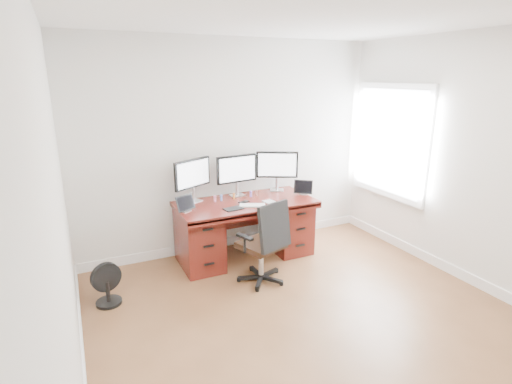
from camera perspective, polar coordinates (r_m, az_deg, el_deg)
name	(u,v)px	position (r m, az deg, el deg)	size (l,w,h in m)	color
ground	(328,336)	(3.84, 10.21, -19.65)	(4.50, 4.50, 0.00)	brown
back_wall	(231,147)	(5.18, -3.58, 6.37)	(4.00, 0.10, 2.70)	silver
right_wall	(489,165)	(4.76, 30.38, 3.30)	(0.10, 4.50, 2.70)	silver
desk	(245,227)	(5.06, -1.61, -5.01)	(1.70, 0.80, 0.75)	#511510
office_chair	(264,256)	(4.48, 1.15, -9.12)	(0.65, 0.65, 0.96)	black
floor_fan	(107,285)	(4.39, -20.51, -12.32)	(0.31, 0.26, 0.44)	black
monitor_left	(193,175)	(4.88, -9.05, 2.41)	(0.51, 0.28, 0.53)	silver
monitor_center	(237,170)	(5.07, -2.75, 3.11)	(0.55, 0.16, 0.53)	silver
monitor_right	(277,166)	(5.31, 3.03, 3.72)	(0.50, 0.29, 0.53)	silver
tablet_left	(186,204)	(4.60, -10.01, -1.73)	(0.25, 0.16, 0.19)	silver
tablet_right	(304,188)	(5.21, 6.81, 0.55)	(0.23, 0.20, 0.19)	silver
keyboard	(252,205)	(4.74, -0.52, -1.91)	(0.30, 0.13, 0.01)	white
trackpad	(269,201)	(4.90, 1.85, -1.36)	(0.12, 0.12, 0.01)	silver
drawing_tablet	(233,209)	(4.64, -3.24, -2.40)	(0.22, 0.14, 0.01)	black
phone	(244,202)	(4.88, -1.77, -1.42)	(0.13, 0.06, 0.01)	black
figurine_pink	(215,198)	(4.92, -5.89, -0.88)	(0.03, 0.03, 0.08)	pink
figurine_blue	(221,197)	(4.94, -4.99, -0.76)	(0.03, 0.03, 0.08)	#6686DF
figurine_orange	(234,196)	(5.00, -3.17, -0.52)	(0.03, 0.03, 0.08)	orange
figurine_purple	(251,193)	(5.09, -0.75, -0.19)	(0.03, 0.03, 0.08)	#9262D7
figurine_brown	(256,193)	(5.12, 0.06, -0.08)	(0.03, 0.03, 0.08)	#935249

